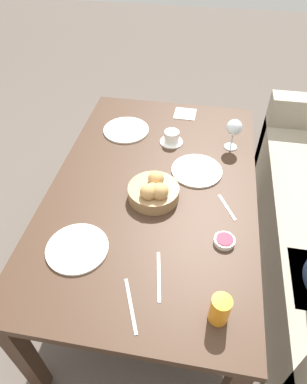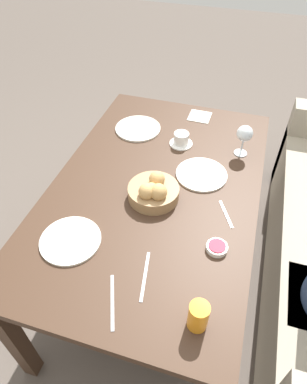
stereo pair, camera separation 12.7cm
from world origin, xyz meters
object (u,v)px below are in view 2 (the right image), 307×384
at_px(wine_glass, 245,134).
at_px(coffee_cup, 181,139).
at_px(plate_near_right, 71,240).
at_px(spoon_coffee, 226,214).
at_px(juice_glass, 198,316).
at_px(napkin, 200,116).
at_px(fork_silver, 112,302).
at_px(knife_silver, 145,276).
at_px(bread_basket, 154,191).
at_px(jam_bowl_berry, 217,248).
at_px(plate_near_left, 138,128).
at_px(plate_far_center, 201,174).

xyz_separation_m(wine_glass, coffee_cup, (0.01, -0.30, -0.08)).
xyz_separation_m(plate_near_right, spoon_coffee, (-0.31, 0.54, -0.00)).
height_order(juice_glass, napkin, juice_glass).
bearing_deg(fork_silver, coffee_cup, 179.35).
bearing_deg(spoon_coffee, fork_silver, -31.22).
xyz_separation_m(juice_glass, knife_silver, (-0.11, -0.21, -0.05)).
bearing_deg(juice_glass, spoon_coffee, 177.70).
bearing_deg(bread_basket, jam_bowl_berry, 58.36).
bearing_deg(spoon_coffee, coffee_cup, -144.82).
relative_size(wine_glass, fork_silver, 0.83).
relative_size(juice_glass, knife_silver, 0.55).
xyz_separation_m(juice_glass, coffee_cup, (-0.89, -0.27, -0.02)).
relative_size(juice_glass, spoon_coffee, 0.79).
xyz_separation_m(plate_near_left, plate_near_right, (0.78, -0.00, 0.00)).
bearing_deg(napkin, bread_basket, -5.01).
height_order(bread_basket, wine_glass, wine_glass).
relative_size(plate_near_right, knife_silver, 1.18).
xyz_separation_m(coffee_cup, spoon_coffee, (0.41, 0.29, -0.03)).
height_order(plate_near_left, jam_bowl_berry, jam_bowl_berry).
height_order(plate_far_center, knife_silver, plate_far_center).
xyz_separation_m(juice_glass, wine_glass, (-0.90, 0.03, 0.06)).
xyz_separation_m(plate_near_right, plate_far_center, (-0.51, 0.40, 0.00)).
relative_size(plate_near_right, jam_bowl_berry, 2.94).
bearing_deg(plate_near_left, bread_basket, 26.12).
bearing_deg(knife_silver, napkin, -178.82).
bearing_deg(plate_near_right, jam_bowl_berry, 102.99).
bearing_deg(plate_near_right, fork_silver, 52.94).
bearing_deg(napkin, plate_near_left, -53.20).
bearing_deg(jam_bowl_berry, juice_glass, -2.26).
distance_m(jam_bowl_berry, spoon_coffee, 0.19).
relative_size(plate_near_left, spoon_coffee, 1.75).
xyz_separation_m(coffee_cup, fork_silver, (0.90, -0.01, -0.03)).
relative_size(plate_far_center, knife_silver, 1.18).
bearing_deg(knife_silver, jam_bowl_berry, 130.16).
relative_size(plate_near_left, knife_silver, 1.22).
height_order(plate_near_right, spoon_coffee, plate_near_right).
xyz_separation_m(juice_glass, napkin, (-1.17, -0.23, -0.05)).
xyz_separation_m(bread_basket, wine_glass, (-0.42, 0.32, 0.07)).
bearing_deg(wine_glass, plate_far_center, -35.34).
height_order(bread_basket, jam_bowl_berry, bread_basket).
height_order(bread_basket, juice_glass, bread_basket).
distance_m(knife_silver, spoon_coffee, 0.43).
xyz_separation_m(bread_basket, juice_glass, (0.48, 0.29, 0.01)).
bearing_deg(plate_near_left, juice_glass, 28.54).
bearing_deg(wine_glass, plate_near_right, -37.12).
bearing_deg(plate_near_right, coffee_cup, 160.52).
bearing_deg(juice_glass, napkin, -168.96).
bearing_deg(bread_basket, spoon_coffee, 90.02).
xyz_separation_m(bread_basket, napkin, (-0.69, 0.06, -0.04)).
height_order(bread_basket, spoon_coffee, bread_basket).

